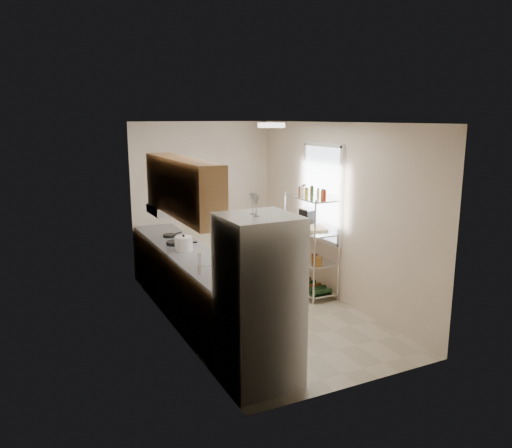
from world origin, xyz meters
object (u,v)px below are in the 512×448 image
(rice_cooker, at_px, (184,244))
(cutting_board, at_px, (312,228))
(frying_pan_large, at_px, (176,243))
(espresso_machine, at_px, (307,217))
(refrigerator, at_px, (259,301))

(rice_cooker, height_order, cutting_board, rice_cooker)
(frying_pan_large, distance_m, espresso_machine, 2.11)
(refrigerator, height_order, cutting_board, refrigerator)
(refrigerator, xyz_separation_m, rice_cooker, (-0.09, 2.08, 0.12))
(rice_cooker, xyz_separation_m, frying_pan_large, (0.00, 0.37, -0.07))
(rice_cooker, xyz_separation_m, espresso_machine, (2.09, 0.23, 0.14))
(frying_pan_large, bearing_deg, refrigerator, -68.14)
(refrigerator, relative_size, cutting_board, 3.76)
(frying_pan_large, distance_m, cutting_board, 2.05)
(rice_cooker, bearing_deg, espresso_machine, 6.37)
(refrigerator, bearing_deg, frying_pan_large, 92.07)
(refrigerator, bearing_deg, cutting_board, 46.46)
(refrigerator, relative_size, frying_pan_large, 6.48)
(refrigerator, bearing_deg, espresso_machine, 49.15)
(rice_cooker, relative_size, cutting_board, 0.52)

